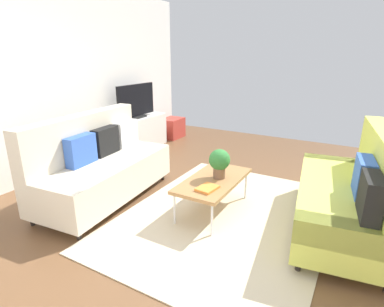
{
  "coord_description": "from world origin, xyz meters",
  "views": [
    {
      "loc": [
        -3.0,
        -1.38,
        1.83
      ],
      "look_at": [
        0.11,
        0.4,
        0.65
      ],
      "focal_mm": 28.54,
      "sensor_mm": 36.0,
      "label": 1
    }
  ],
  "objects": [
    {
      "name": "ground_plane",
      "position": [
        0.0,
        0.0,
        0.0
      ],
      "size": [
        7.68,
        7.68,
        0.0
      ],
      "primitive_type": "plane",
      "color": "brown"
    },
    {
      "name": "wall_far",
      "position": [
        0.0,
        2.8,
        1.45
      ],
      "size": [
        6.4,
        0.12,
        2.9
      ],
      "primitive_type": "cube",
      "color": "white",
      "rests_on": "ground_plane"
    },
    {
      "name": "area_rug",
      "position": [
        -0.04,
        -0.15,
        0.01
      ],
      "size": [
        2.9,
        2.2,
        0.01
      ],
      "primitive_type": "cube",
      "color": "beige",
      "rests_on": "ground_plane"
    },
    {
      "name": "couch_beige",
      "position": [
        -0.38,
        1.48,
        0.45
      ],
      "size": [
        1.97,
        1.01,
        1.1
      ],
      "rotation": [
        0.0,
        0.0,
        3.23
      ],
      "color": "beige",
      "rests_on": "ground_plane"
    },
    {
      "name": "couch_green",
      "position": [
        0.31,
        -1.37,
        0.45
      ],
      "size": [
        2.0,
        1.09,
        1.1
      ],
      "rotation": [
        0.0,
        0.0,
        0.14
      ],
      "color": "#C1CC51",
      "rests_on": "ground_plane"
    },
    {
      "name": "coffee_table",
      "position": [
        0.01,
        0.05,
        0.39
      ],
      "size": [
        1.1,
        0.56,
        0.42
      ],
      "color": "#9E7042",
      "rests_on": "ground_plane"
    },
    {
      "name": "tv_console",
      "position": [
        1.53,
        2.46,
        0.32
      ],
      "size": [
        1.4,
        0.44,
        0.64
      ],
      "primitive_type": "cube",
      "color": "silver",
      "rests_on": "ground_plane"
    },
    {
      "name": "tv",
      "position": [
        1.53,
        2.44,
        0.95
      ],
      "size": [
        1.0,
        0.2,
        0.64
      ],
      "color": "black",
      "rests_on": "tv_console"
    },
    {
      "name": "storage_trunk",
      "position": [
        2.63,
        2.36,
        0.22
      ],
      "size": [
        0.52,
        0.4,
        0.44
      ],
      "primitive_type": "cube",
      "color": "#B2382D",
      "rests_on": "ground_plane"
    },
    {
      "name": "potted_plant",
      "position": [
        0.08,
        0.01,
        0.62
      ],
      "size": [
        0.25,
        0.25,
        0.35
      ],
      "color": "brown",
      "rests_on": "coffee_table"
    },
    {
      "name": "table_book_0",
      "position": [
        -0.28,
        -0.02,
        0.43
      ],
      "size": [
        0.26,
        0.21,
        0.03
      ],
      "primitive_type": "cube",
      "rotation": [
        0.0,
        0.0,
        -0.13
      ],
      "color": "orange",
      "rests_on": "coffee_table"
    },
    {
      "name": "vase_0",
      "position": [
        0.95,
        2.51,
        0.7
      ],
      "size": [
        0.1,
        0.1,
        0.13
      ],
      "primitive_type": "cylinder",
      "color": "#4C72B2",
      "rests_on": "tv_console"
    },
    {
      "name": "bottle_0",
      "position": [
        1.11,
        2.42,
        0.72
      ],
      "size": [
        0.05,
        0.05,
        0.16
      ],
      "primitive_type": "cylinder",
      "color": "orange",
      "rests_on": "tv_console"
    },
    {
      "name": "bottle_1",
      "position": [
        1.21,
        2.42,
        0.76
      ],
      "size": [
        0.05,
        0.05,
        0.24
      ],
      "primitive_type": "cylinder",
      "color": "purple",
      "rests_on": "tv_console"
    },
    {
      "name": "bottle_2",
      "position": [
        1.31,
        2.42,
        0.71
      ],
      "size": [
        0.04,
        0.04,
        0.14
      ],
      "primitive_type": "cylinder",
      "color": "#262626",
      "rests_on": "tv_console"
    }
  ]
}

